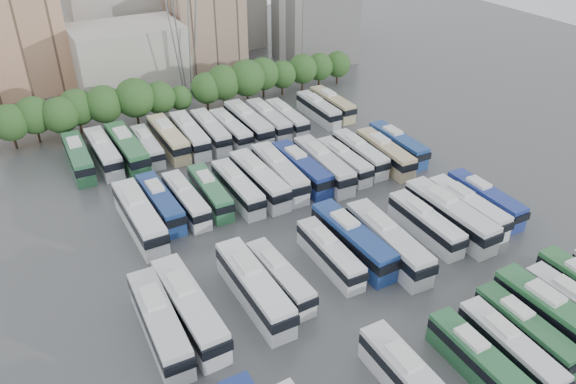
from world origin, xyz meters
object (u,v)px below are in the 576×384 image
bus_r0_s9 (525,329)px  bus_r2_s10 (344,161)px  bus_r1_s6 (330,253)px  bus_r2_s8 (301,168)px  bus_r3_s0 (78,157)px  bus_r3_s2 (127,149)px  bus_r3_s8 (248,123)px  bus_r3_s10 (287,118)px  bus_r1_s11 (450,215)px  bus_r2_s6 (259,179)px  bus_r1_s7 (353,240)px  bus_r1_s0 (160,322)px  bus_r3_s13 (332,104)px  bus_r2_s12 (385,153)px  bus_r3_s1 (103,152)px  bus_r1_s1 (189,308)px  bus_r2_s3 (186,200)px  bus_r2_s4 (210,192)px  bus_r2_s5 (238,188)px  bus_r3_s5 (190,135)px  bus_r3_s12 (318,109)px  bus_r2_s7 (279,172)px  bus_r2_s11 (360,153)px  bus_r3_s6 (211,131)px  bus_r2_s1 (140,216)px  bus_r3_s4 (168,138)px  bus_r0_s10 (556,318)px  bus_r1_s12 (467,207)px  bus_r2_s9 (323,165)px  bus_r1_s10 (425,223)px  bus_r1_s8 (388,242)px  bus_r1_s3 (254,287)px  bus_r3_s9 (268,120)px  bus_r3_s3 (147,146)px  bus_r0_s8 (510,348)px  bus_r2_s13 (398,144)px  bus_r2_s2 (160,203)px

bus_r0_s9 → bus_r2_s10: 35.83m
bus_r1_s6 → bus_r2_s8: bearing=70.9°
bus_r3_s0 → bus_r3_s2: bus_r3_s2 is taller
bus_r3_s8 → bus_r3_s10: bus_r3_s8 is taller
bus_r1_s11 → bus_r2_s6: bus_r1_s11 is taller
bus_r1_s7 → bus_r1_s0: bearing=-176.1°
bus_r1_s7 → bus_r3_s0: size_ratio=1.07×
bus_r3_s13 → bus_r1_s7: bearing=-119.2°
bus_r2_s12 → bus_r3_s1: bus_r3_s1 is taller
bus_r3_s0 → bus_r3_s2: size_ratio=0.91×
bus_r1_s1 → bus_r2_s3: bus_r1_s1 is taller
bus_r2_s4 → bus_r2_s5: size_ratio=0.95×
bus_r3_s5 → bus_r3_s12: (23.02, -0.34, -0.20)m
bus_r1_s0 → bus_r2_s7: size_ratio=0.98×
bus_r2_s5 → bus_r2_s12: bus_r2_s12 is taller
bus_r2_s11 → bus_r2_s5: bearing=-177.0°
bus_r1_s1 → bus_r2_s8: bus_r1_s1 is taller
bus_r3_s6 → bus_r2_s3: bearing=-118.9°
bus_r2_s1 → bus_r2_s11: 32.99m
bus_r2_s3 → bus_r3_s0: size_ratio=0.92×
bus_r3_s4 → bus_r2_s10: bearing=-44.0°
bus_r2_s8 → bus_r3_s10: 17.80m
bus_r0_s10 → bus_r1_s12: size_ratio=1.09×
bus_r0_s10 → bus_r2_s9: size_ratio=0.99×
bus_r1_s12 → bus_r1_s10: bearing=-178.7°
bus_r1_s8 → bus_r2_s7: 20.25m
bus_r1_s3 → bus_r1_s11: bearing=0.9°
bus_r2_s11 → bus_r3_s6: bus_r3_s6 is taller
bus_r2_s5 → bus_r0_s9: bearing=-70.4°
bus_r1_s10 → bus_r3_s12: 36.38m
bus_r2_s6 → bus_r3_s4: bearing=108.9°
bus_r1_s8 → bus_r2_s10: size_ratio=1.21×
bus_r1_s11 → bus_r2_s5: bearing=136.2°
bus_r0_s10 → bus_r2_s1: bearing=128.4°
bus_r1_s1 → bus_r3_s6: size_ratio=1.11×
bus_r1_s3 → bus_r2_s11: size_ratio=1.13×
bus_r3_s9 → bus_r2_s1: bearing=-144.2°
bus_r2_s8 → bus_r3_s10: size_ratio=1.11×
bus_r2_s5 → bus_r3_s3: bearing=110.5°
bus_r1_s0 → bus_r3_s3: (9.60, 37.17, -0.32)m
bus_r0_s10 → bus_r1_s11: bearing=78.2°
bus_r1_s11 → bus_r2_s5: size_ratio=1.15×
bus_r1_s10 → bus_r2_s11: size_ratio=0.99×
bus_r3_s10 → bus_r0_s8: bearing=-95.8°
bus_r1_s0 → bus_r2_s7: 30.49m
bus_r3_s4 → bus_r0_s8: bearing=-77.2°
bus_r2_s11 → bus_r2_s13: bearing=-0.9°
bus_r1_s12 → bus_r2_s1: (-36.30, 16.76, 0.23)m
bus_r2_s2 → bus_r2_s5: size_ratio=1.01×
bus_r1_s10 → bus_r3_s10: size_ratio=1.01×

